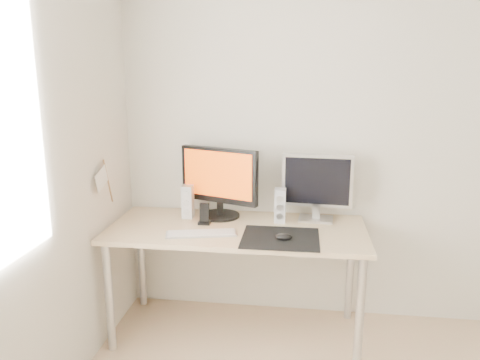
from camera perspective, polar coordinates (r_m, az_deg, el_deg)
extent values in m
plane|color=silver|center=(3.19, 17.42, 4.80)|extent=(3.50, 0.00, 3.50)
cube|color=black|center=(2.76, 4.95, -7.05)|extent=(0.45, 0.40, 0.00)
ellipsoid|color=black|center=(2.72, 5.35, -6.91)|extent=(0.10, 0.06, 0.04)
cube|color=#D1B587|center=(2.94, -0.38, -6.05)|extent=(1.60, 0.70, 0.03)
cylinder|color=silver|center=(3.02, -15.66, -13.59)|extent=(0.05, 0.05, 0.70)
cylinder|color=silver|center=(2.82, 14.39, -15.53)|extent=(0.05, 0.05, 0.70)
cylinder|color=silver|center=(3.50, -11.92, -9.44)|extent=(0.05, 0.05, 0.70)
cylinder|color=silver|center=(3.34, 13.28, -10.73)|extent=(0.05, 0.05, 0.70)
cylinder|color=black|center=(3.14, -2.43, -4.33)|extent=(0.33, 0.33, 0.02)
cylinder|color=black|center=(3.12, -2.44, -3.14)|extent=(0.05, 0.05, 0.12)
cube|color=black|center=(3.06, -2.56, 0.58)|extent=(0.53, 0.23, 0.36)
cube|color=orange|center=(3.03, -2.79, 0.68)|extent=(0.47, 0.18, 0.30)
cube|color=silver|center=(3.11, 9.22, -4.70)|extent=(0.23, 0.18, 0.01)
cube|color=#BCBDBF|center=(3.09, 9.26, -3.68)|extent=(0.05, 0.04, 0.10)
cube|color=silver|center=(3.04, 9.40, -0.08)|extent=(0.45, 0.07, 0.34)
cube|color=black|center=(3.02, 9.38, -0.17)|extent=(0.41, 0.04, 0.30)
cube|color=silver|center=(3.11, -6.38, -2.64)|extent=(0.07, 0.08, 0.22)
cylinder|color=#BCBCBE|center=(3.08, -6.54, -3.92)|extent=(0.04, 0.01, 0.04)
cylinder|color=#B7B7BA|center=(3.07, -6.57, -2.85)|extent=(0.04, 0.01, 0.04)
cylinder|color=silver|center=(3.05, -6.60, -1.78)|extent=(0.04, 0.01, 0.04)
cube|color=silver|center=(3.01, 4.91, -3.12)|extent=(0.07, 0.08, 0.22)
cylinder|color=#AEAEB0|center=(2.99, 4.85, -4.45)|extent=(0.04, 0.01, 0.04)
cylinder|color=silver|center=(2.97, 4.87, -3.35)|extent=(0.04, 0.01, 0.04)
cylinder|color=silver|center=(2.95, 4.89, -2.24)|extent=(0.04, 0.01, 0.04)
cube|color=#B8B9BB|center=(2.82, -4.73, -6.56)|extent=(0.44, 0.21, 0.01)
cube|color=white|center=(2.81, -4.73, -6.40)|extent=(0.41, 0.19, 0.01)
cube|color=black|center=(3.00, -4.35, -5.20)|extent=(0.08, 0.07, 0.02)
cube|color=black|center=(2.98, -4.37, -3.96)|extent=(0.06, 0.03, 0.12)
cylinder|color=#A57F54|center=(2.99, -15.79, -0.14)|extent=(0.01, 0.10, 0.29)
cube|color=white|center=(2.90, -16.49, 0.22)|extent=(0.00, 0.19, 0.15)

